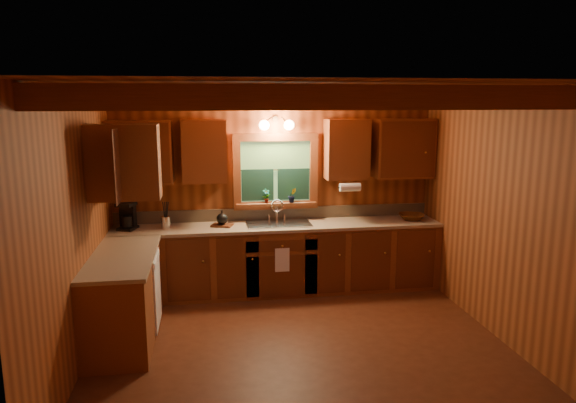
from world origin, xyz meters
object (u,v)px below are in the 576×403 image
(sink, at_px, (278,227))
(cutting_board, at_px, (222,225))
(wicker_basket, at_px, (411,217))
(coffee_maker, at_px, (127,216))

(sink, distance_m, cutting_board, 0.72)
(cutting_board, bearing_deg, wicker_basket, 18.60)
(wicker_basket, bearing_deg, sink, 178.95)
(coffee_maker, relative_size, wicker_basket, 1.03)
(coffee_maker, relative_size, cutting_board, 1.34)
(wicker_basket, bearing_deg, cutting_board, 179.31)
(cutting_board, xyz_separation_m, wicker_basket, (2.51, -0.03, 0.03))
(cutting_board, relative_size, wicker_basket, 0.77)
(cutting_board, bearing_deg, coffee_maker, -162.63)
(cutting_board, height_order, wicker_basket, wicker_basket)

